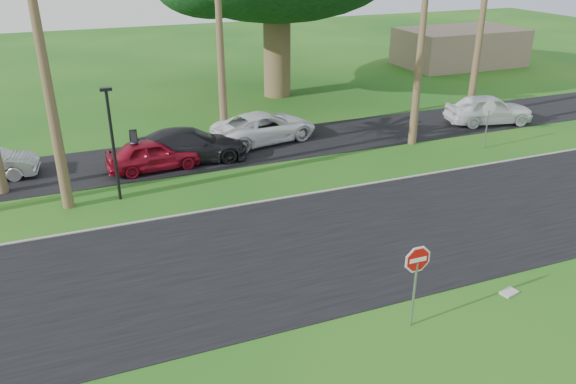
% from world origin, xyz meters
% --- Properties ---
extents(ground, '(120.00, 120.00, 0.00)m').
position_xyz_m(ground, '(0.00, 0.00, 0.00)').
color(ground, '#134D13').
rests_on(ground, ground).
extents(road, '(120.00, 8.00, 0.02)m').
position_xyz_m(road, '(0.00, 2.00, 0.01)').
color(road, black).
rests_on(road, ground).
extents(parking_strip, '(120.00, 5.00, 0.02)m').
position_xyz_m(parking_strip, '(0.00, 12.50, 0.01)').
color(parking_strip, black).
rests_on(parking_strip, ground).
extents(curb, '(120.00, 0.12, 0.06)m').
position_xyz_m(curb, '(0.00, 6.05, 0.03)').
color(curb, gray).
rests_on(curb, ground).
extents(stop_sign_near, '(1.05, 0.07, 2.62)m').
position_xyz_m(stop_sign_near, '(0.50, -3.00, 1.77)').
color(stop_sign_near, gray).
rests_on(stop_sign_near, ground).
extents(stop_sign_far, '(1.05, 0.07, 2.62)m').
position_xyz_m(stop_sign_far, '(12.00, 8.00, 1.77)').
color(stop_sign_far, gray).
rests_on(stop_sign_far, ground).
extents(streetlight_right, '(0.45, 0.25, 4.64)m').
position_xyz_m(streetlight_right, '(-6.00, 8.50, 2.65)').
color(streetlight_right, black).
rests_on(streetlight_right, ground).
extents(building_far, '(10.00, 6.00, 3.00)m').
position_xyz_m(building_far, '(24.00, 26.00, 1.50)').
color(building_far, gray).
rests_on(building_far, ground).
extents(car_red, '(4.37, 1.97, 1.46)m').
position_xyz_m(car_red, '(-4.12, 11.28, 0.73)').
color(car_red, maroon).
rests_on(car_red, ground).
extents(car_dark, '(5.63, 2.74, 1.58)m').
position_xyz_m(car_dark, '(-2.34, 11.75, 0.79)').
color(car_dark, black).
rests_on(car_dark, ground).
extents(car_minivan, '(5.92, 3.53, 1.54)m').
position_xyz_m(car_minivan, '(1.97, 13.17, 0.77)').
color(car_minivan, white).
rests_on(car_minivan, ground).
extents(car_pickup, '(5.22, 2.92, 1.68)m').
position_xyz_m(car_pickup, '(15.01, 11.38, 0.84)').
color(car_pickup, white).
rests_on(car_pickup, ground).
extents(utility_slab, '(0.62, 0.47, 0.06)m').
position_xyz_m(utility_slab, '(4.11, -2.79, 0.03)').
color(utility_slab, '#A7A69F').
rests_on(utility_slab, ground).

